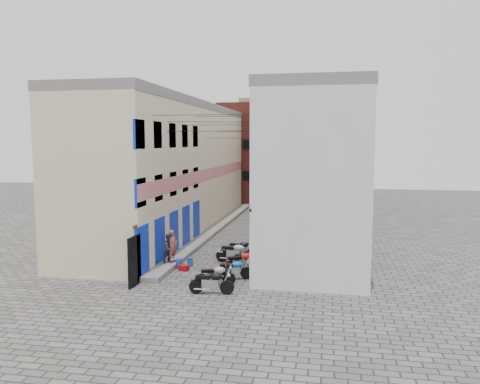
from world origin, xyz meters
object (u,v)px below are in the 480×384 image
Objects in this scene: person_b at (169,248)px; red_crate at (184,268)px; motorcycle_e at (247,259)px; motorcycle_g at (241,248)px; motorcycle_d at (242,261)px; person_a at (173,246)px; motorcycle_a at (212,281)px; motorcycle_c at (233,269)px; water_jug_far at (190,262)px; motorcycle_f at (235,252)px; water_jug_near at (179,264)px; motorcycle_b at (215,274)px.

person_b reaches higher than red_crate.
motorcycle_g is at bearing -165.13° from motorcycle_e.
motorcycle_d is 3.73m from person_a.
person_b is (-3.07, 3.60, 0.43)m from motorcycle_a.
motorcycle_g is (0.08, 6.26, -0.02)m from motorcycle_a.
motorcycle_a reaches higher than motorcycle_c.
motorcycle_a is 4.27× the size of water_jug_far.
motorcycle_g reaches higher than motorcycle_c.
water_jug_far is at bearing -54.55° from person_a.
motorcycle_f is (-0.85, 1.09, 0.08)m from motorcycle_e.
water_jug_near is (0.54, -0.11, -0.73)m from person_b.
person_b is at bearing -57.57° from motorcycle_f.
motorcycle_a is 1.05× the size of motorcycle_c.
water_jug_near is at bearing -152.79° from motorcycle_b.
motorcycle_b is at bearing -55.35° from water_jug_far.
motorcycle_g is 3.72× the size of water_jug_near.
water_jug_near is 1.11× the size of red_crate.
water_jug_far is at bearing -135.74° from motorcycle_d.
motorcycle_g is at bearing -33.79° from person_a.
person_b is 0.92m from water_jug_near.
motorcycle_e is at bearing 15.54° from red_crate.
motorcycle_d is 1.29× the size of person_a.
motorcycle_a is at bearing -42.21° from motorcycle_d.
person_b is at bearing -148.32° from motorcycle_b.
motorcycle_e is at bearing 44.40° from motorcycle_f.
motorcycle_c is at bearing -24.15° from water_jug_near.
water_jug_near is at bearing -103.42° from person_a.
person_a reaches higher than motorcycle_g.
motorcycle_b reaches higher than motorcycle_e.
water_jug_far is (-2.13, 4.00, -0.33)m from motorcycle_a.
motorcycle_f is (-0.52, 2.94, 0.07)m from motorcycle_c.
motorcycle_b is at bearing -99.54° from person_b.
motorcycle_f is 1.25× the size of person_a.
motorcycle_f is 4.16× the size of water_jug_near.
water_jug_far is 1.00× the size of red_crate.
water_jug_far is at bearing -143.37° from motorcycle_c.
motorcycle_g is at bearing 167.71° from motorcycle_c.
red_crate is (-2.67, 1.02, -0.38)m from motorcycle_c.
person_a is at bearing -150.98° from motorcycle_b.
motorcycle_a is 4.08m from motorcycle_e.
motorcycle_a is at bearing -54.06° from water_jug_near.
person_b is (-3.04, -1.48, 0.39)m from motorcycle_f.
motorcycle_g is at bearing 162.27° from motorcycle_d.
motorcycle_b is at bearing -47.01° from motorcycle_c.
person_b is (-3.79, 0.44, 0.37)m from motorcycle_d.
motorcycle_f is at bearing 27.23° from water_jug_far.
red_crate is (0.89, -0.44, -0.84)m from person_b.
motorcycle_f is at bearing -48.78° from person_a.
motorcycle_b is 3.91m from person_a.
water_jug_far is (0.81, 0.28, -0.85)m from person_a.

